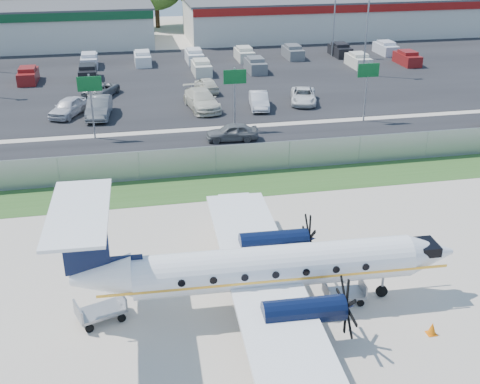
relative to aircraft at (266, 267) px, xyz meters
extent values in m
plane|color=beige|center=(0.34, 1.18, -2.05)|extent=(170.00, 170.00, 0.00)
cube|color=#2D561E|center=(0.34, 13.18, -2.04)|extent=(170.00, 4.00, 0.02)
cube|color=black|center=(0.34, 20.18, -2.04)|extent=(170.00, 8.00, 0.02)
cube|color=black|center=(0.34, 41.18, -2.04)|extent=(170.00, 32.00, 0.02)
cube|color=gray|center=(0.34, 15.18, -1.05)|extent=(120.00, 0.02, 1.90)
cube|color=gray|center=(0.34, 15.18, -0.07)|extent=(120.00, 0.06, 0.06)
cube|color=gray|center=(0.34, 15.18, -2.00)|extent=(120.00, 0.06, 0.06)
cube|color=silver|center=(26.34, 63.18, 0.45)|extent=(44.00, 12.00, 5.00)
cube|color=maroon|center=(26.34, 57.08, 2.45)|extent=(44.00, 0.20, 1.00)
cylinder|color=gray|center=(-7.66, 24.18, 0.45)|extent=(0.14, 0.14, 5.00)
cube|color=#0C5923|center=(-7.66, 24.03, 2.25)|extent=(1.80, 0.08, 1.10)
cylinder|color=gray|center=(3.34, 24.18, 0.45)|extent=(0.14, 0.14, 5.00)
cube|color=#0C5923|center=(3.34, 24.03, 2.25)|extent=(1.80, 0.08, 1.10)
cylinder|color=gray|center=(14.34, 24.18, 0.45)|extent=(0.14, 0.14, 5.00)
cube|color=#0C5923|center=(14.34, 24.03, 2.25)|extent=(1.80, 0.08, 1.10)
cylinder|color=gray|center=(20.34, 39.18, 2.45)|extent=(0.18, 0.18, 9.00)
cylinder|color=gray|center=(20.34, 49.18, 2.45)|extent=(0.18, 0.18, 9.00)
cylinder|color=white|center=(0.38, -0.02, 0.00)|extent=(11.96, 2.28, 1.81)
cone|color=white|center=(7.37, -0.29, 0.00)|extent=(2.16, 1.89, 1.81)
cone|color=white|center=(-6.80, 0.27, 0.19)|extent=(2.54, 1.91, 1.81)
cube|color=black|center=(7.18, -0.28, 0.33)|extent=(0.91, 1.27, 0.43)
cube|color=white|center=(-0.10, 0.00, -0.52)|extent=(3.71, 16.86, 0.21)
cylinder|color=black|center=(0.84, -2.80, -0.38)|extent=(3.28, 1.17, 1.05)
cylinder|color=black|center=(1.06, 2.72, -0.38)|extent=(3.28, 1.17, 1.05)
cube|color=black|center=(-7.28, 0.29, 1.81)|extent=(1.81, 0.24, 2.76)
cube|color=white|center=(-7.37, 0.29, 3.19)|extent=(2.52, 5.99, 0.13)
cylinder|color=gray|center=(5.33, -0.21, -1.43)|extent=(0.11, 0.11, 1.24)
cylinder|color=black|center=(5.33, -0.21, -1.78)|extent=(0.54, 0.19, 0.53)
cylinder|color=black|center=(-0.21, -2.75, -1.74)|extent=(0.62, 0.40, 0.61)
cylinder|color=black|center=(0.01, 2.76, -1.74)|extent=(0.62, 0.40, 0.61)
cube|color=gray|center=(-6.98, 0.49, -1.60)|extent=(2.26, 1.77, 0.12)
cube|color=gray|center=(-7.87, 0.18, -1.30)|extent=(0.46, 1.15, 0.59)
cube|color=gray|center=(-6.09, 0.80, -1.30)|extent=(0.46, 1.15, 0.59)
cylinder|color=black|center=(-7.46, -0.25, -1.87)|extent=(0.38, 0.23, 0.36)
cylinder|color=black|center=(-7.82, 0.78, -1.87)|extent=(0.38, 0.23, 0.36)
cylinder|color=black|center=(-6.15, 0.20, -1.87)|extent=(0.38, 0.23, 0.36)
cylinder|color=black|center=(-6.51, 1.23, -1.87)|extent=(0.38, 0.23, 0.36)
cube|color=gray|center=(3.54, -0.22, -1.65)|extent=(1.82, 1.16, 0.11)
cube|color=gray|center=(2.70, -0.17, -1.39)|extent=(0.13, 1.06, 0.53)
cube|color=gray|center=(4.37, -0.27, -1.39)|extent=(0.13, 1.06, 0.53)
cylinder|color=black|center=(2.89, -0.67, -1.89)|extent=(0.32, 0.12, 0.32)
cylinder|color=black|center=(2.95, 0.30, -1.89)|extent=(0.32, 0.12, 0.32)
cylinder|color=black|center=(4.12, -0.74, -1.89)|extent=(0.32, 0.12, 0.32)
cylinder|color=black|center=(4.18, 0.22, -1.89)|extent=(0.32, 0.12, 0.32)
cone|color=orange|center=(6.24, -3.14, -1.77)|extent=(0.37, 0.37, 0.56)
cube|color=orange|center=(6.24, -3.14, -2.03)|extent=(0.39, 0.39, 0.03)
cone|color=orange|center=(1.63, 7.53, -1.81)|extent=(0.31, 0.31, 0.47)
cube|color=orange|center=(1.63, 7.53, -2.03)|extent=(0.33, 0.33, 0.03)
imported|color=#595B5E|center=(2.61, 21.57, -2.05)|extent=(4.05, 1.83, 1.35)
imported|color=silver|center=(-9.97, 30.54, -2.05)|extent=(3.53, 4.86, 1.54)
imported|color=#595B5E|center=(-7.35, 29.67, -2.05)|extent=(2.28, 5.31, 1.70)
imported|color=beige|center=(1.53, 30.26, -2.05)|extent=(3.03, 6.09, 1.70)
imported|color=silver|center=(6.56, 29.47, -2.05)|extent=(2.09, 4.52, 1.43)
imported|color=silver|center=(10.92, 30.30, -2.05)|extent=(3.39, 5.22, 1.34)
imported|color=#595B5E|center=(-7.21, 36.33, -2.05)|extent=(3.99, 5.35, 1.35)
imported|color=beige|center=(2.80, 35.88, -2.05)|extent=(2.16, 4.41, 1.45)
camera|label=1|loc=(-5.38, -21.14, 13.45)|focal=45.00mm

